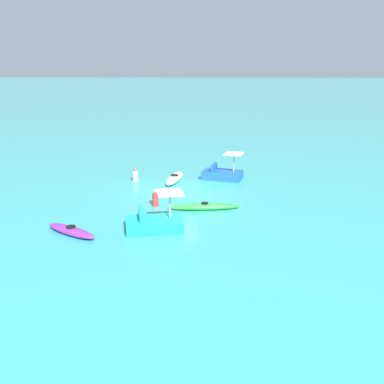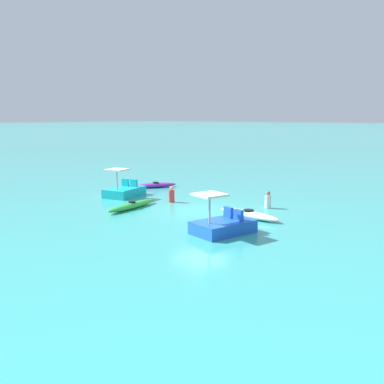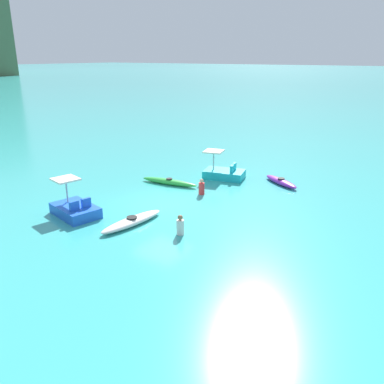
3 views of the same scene
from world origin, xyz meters
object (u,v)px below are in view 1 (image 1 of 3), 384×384
(person_near_shore, at_px, (135,175))
(kayak_white, at_px, (175,178))
(kayak_green, at_px, (205,207))
(person_by_kayaks, at_px, (155,199))
(kayak_purple, at_px, (71,231))
(pedal_boat_blue, at_px, (223,174))
(pedal_boat_cyan, at_px, (154,222))

(person_near_shore, bearing_deg, kayak_white, 98.82)
(kayak_green, distance_m, person_by_kayaks, 2.55)
(kayak_purple, xyz_separation_m, person_by_kayaks, (-4.10, 2.93, 0.22))
(person_near_shore, bearing_deg, pedal_boat_blue, 100.95)
(pedal_boat_cyan, height_order, pedal_boat_blue, same)
(person_by_kayaks, bearing_deg, pedal_boat_cyan, 8.07)
(kayak_white, bearing_deg, person_by_kayaks, -4.36)
(kayak_green, distance_m, kayak_purple, 6.57)
(kayak_green, bearing_deg, person_by_kayaks, -99.53)
(kayak_purple, relative_size, person_by_kayaks, 3.04)
(person_by_kayaks, bearing_deg, kayak_green, 80.47)
(pedal_boat_blue, bearing_deg, person_by_kayaks, -29.90)
(pedal_boat_blue, relative_size, person_by_kayaks, 3.05)
(person_near_shore, xyz_separation_m, person_by_kayaks, (4.81, 1.99, 0.00))
(pedal_boat_blue, distance_m, person_near_shore, 5.45)
(kayak_purple, xyz_separation_m, pedal_boat_cyan, (-0.79, 3.40, 0.17))
(pedal_boat_cyan, bearing_deg, kayak_white, -179.50)
(pedal_boat_cyan, bearing_deg, person_by_kayaks, -171.93)
(person_near_shore, distance_m, person_by_kayaks, 5.21)
(kayak_green, relative_size, kayak_purple, 1.35)
(kayak_purple, distance_m, person_near_shore, 8.97)
(person_by_kayaks, bearing_deg, pedal_boat_blue, 150.10)
(kayak_white, height_order, pedal_boat_cyan, pedal_boat_cyan)
(kayak_green, bearing_deg, person_near_shore, -139.36)
(kayak_white, height_order, kayak_purple, same)
(kayak_white, distance_m, pedal_boat_cyan, 8.50)
(kayak_green, xyz_separation_m, pedal_boat_cyan, (2.90, -2.04, 0.17))
(kayak_green, relative_size, person_near_shore, 4.10)
(pedal_boat_cyan, relative_size, person_near_shore, 3.06)
(kayak_purple, bearing_deg, person_near_shore, 173.97)
(pedal_boat_cyan, relative_size, pedal_boat_blue, 1.01)
(pedal_boat_blue, xyz_separation_m, person_by_kayaks, (5.85, -3.36, 0.05))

